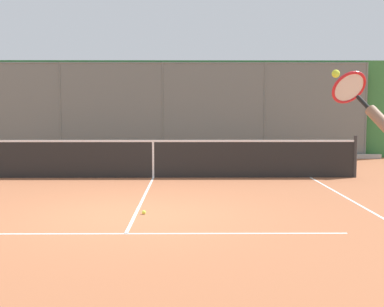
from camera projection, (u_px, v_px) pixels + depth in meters
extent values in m
plane|color=#A8603D|center=(135.00, 215.00, 8.44)|extent=(60.00, 60.00, 0.00)
cube|color=white|center=(126.00, 234.00, 7.15)|extent=(6.25, 0.05, 0.01)
cube|color=white|center=(144.00, 198.00, 10.04)|extent=(0.05, 5.81, 0.01)
cylinder|color=slate|center=(366.00, 111.00, 17.89)|extent=(0.07, 0.07, 3.36)
cylinder|color=slate|center=(264.00, 111.00, 17.86)|extent=(0.07, 0.07, 3.36)
cylinder|color=slate|center=(163.00, 111.00, 17.83)|extent=(0.07, 0.07, 3.36)
cylinder|color=slate|center=(60.00, 111.00, 17.80)|extent=(0.07, 0.07, 3.36)
cylinder|color=slate|center=(162.00, 63.00, 17.68)|extent=(14.31, 0.05, 0.05)
cube|color=slate|center=(163.00, 111.00, 17.83)|extent=(14.31, 0.02, 3.36)
cube|color=#387A3D|center=(163.00, 109.00, 18.47)|extent=(17.31, 0.90, 3.44)
cube|color=#ADADA8|center=(163.00, 157.00, 17.79)|extent=(15.31, 0.18, 0.15)
cylinder|color=#2D2D2D|center=(355.00, 157.00, 12.94)|extent=(0.09, 0.09, 1.07)
cube|color=black|center=(153.00, 160.00, 12.90)|extent=(10.19, 0.02, 0.91)
cube|color=white|center=(153.00, 141.00, 12.85)|extent=(10.19, 0.04, 0.05)
cube|color=white|center=(153.00, 160.00, 12.90)|extent=(0.05, 0.04, 0.91)
cylinder|color=black|center=(364.00, 103.00, 3.83)|extent=(0.08, 0.17, 0.13)
torus|color=red|center=(349.00, 88.00, 3.99)|extent=(0.34, 0.27, 0.26)
cylinder|color=silver|center=(349.00, 88.00, 3.99)|extent=(0.28, 0.21, 0.21)
sphere|color=#CCDB33|center=(336.00, 74.00, 4.15)|extent=(0.07, 0.07, 0.07)
sphere|color=#D6E042|center=(144.00, 212.00, 8.47)|extent=(0.07, 0.07, 0.07)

